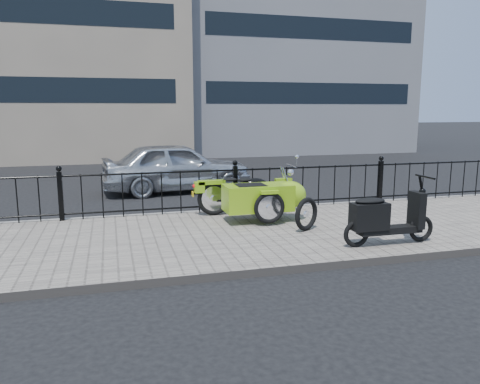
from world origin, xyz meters
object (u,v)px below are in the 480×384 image
object	(u,v)px
motorcycle_sidecar	(264,196)
scooter	(384,219)
spare_tire	(306,214)
sedan_car	(177,167)

from	to	relation	value
motorcycle_sidecar	scooter	world-z (taller)	scooter
motorcycle_sidecar	spare_tire	xyz separation A→B (m)	(0.45, -1.03, -0.17)
motorcycle_sidecar	spare_tire	size ratio (longest dim) A/B	3.78
spare_tire	sedan_car	xyz separation A→B (m)	(-1.57, 5.31, 0.27)
motorcycle_sidecar	sedan_car	distance (m)	4.43
motorcycle_sidecar	spare_tire	bearing A→B (deg)	-66.53
scooter	sedan_car	distance (m)	6.89
sedan_car	scooter	bearing A→B (deg)	-165.38
motorcycle_sidecar	sedan_car	size ratio (longest dim) A/B	0.56
scooter	spare_tire	world-z (taller)	scooter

